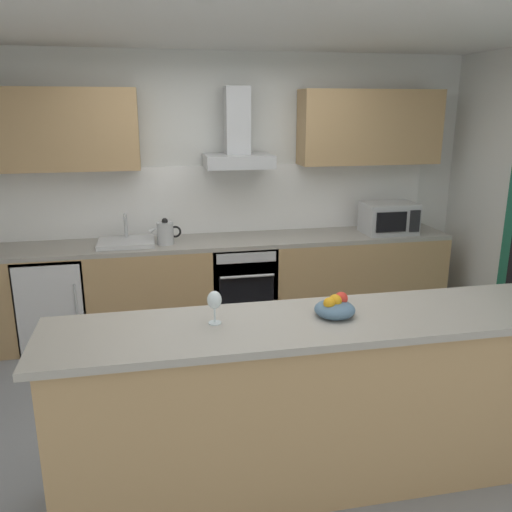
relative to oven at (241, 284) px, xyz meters
name	(u,v)px	position (x,y,z in m)	size (l,w,h in m)	color
ground	(259,411)	(-0.13, -1.47, -0.47)	(5.91, 4.64, 0.02)	gray
ceiling	(260,16)	(-0.13, -1.47, 2.15)	(5.91, 4.64, 0.02)	white
wall_back	(220,191)	(-0.13, 0.41, 0.84)	(5.91, 0.12, 2.60)	silver
backsplash_tile	(221,199)	(-0.13, 0.33, 0.77)	(4.17, 0.02, 0.66)	white
counter_back	(227,285)	(-0.13, 0.03, -0.01)	(4.32, 0.60, 0.90)	tan
counter_island	(318,402)	(0.04, -2.26, 0.05)	(2.94, 0.64, 1.01)	tan
upper_cabinets	(222,128)	(-0.13, 0.18, 1.45)	(4.26, 0.32, 0.70)	tan
oven	(241,284)	(0.00, 0.00, 0.00)	(0.60, 0.62, 0.80)	slate
refrigerator	(55,300)	(-1.70, 0.00, -0.03)	(0.58, 0.60, 0.85)	white
microwave	(389,218)	(1.47, -0.03, 0.59)	(0.50, 0.38, 0.30)	#B7BABC
sink	(126,242)	(-1.05, 0.01, 0.47)	(0.50, 0.40, 0.26)	silver
kettle	(165,233)	(-0.70, -0.03, 0.55)	(0.29, 0.15, 0.24)	#B7BABC
range_hood	(238,142)	(0.00, 0.13, 1.33)	(0.62, 0.45, 0.72)	#B7BABC
wine_glass	(214,301)	(-0.52, -2.20, 0.67)	(0.08, 0.08, 0.18)	silver
fruit_bowl	(335,308)	(0.13, -2.23, 0.60)	(0.22, 0.22, 0.13)	slate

